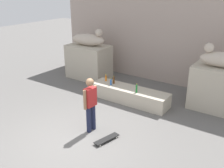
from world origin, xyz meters
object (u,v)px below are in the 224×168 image
statue_reclining_right (224,59)px  bottle_green (137,89)px  bottle_blue (111,82)px  skater (90,103)px  skateboard (107,139)px  bottle_orange (106,78)px  statue_reclining_left (89,39)px  bottle_brown (114,80)px

statue_reclining_right → bottle_green: 3.06m
statue_reclining_right → bottle_blue: 4.02m
bottle_blue → skater: bearing=-69.7°
skater → bottle_green: 2.22m
skater → skateboard: size_ratio=2.03×
statue_reclining_right → bottle_orange: 4.33m
bottle_orange → bottle_blue: bearing=-32.1°
skater → skateboard: 1.13m
bottle_green → bottle_orange: bearing=167.6°
statue_reclining_left → bottle_blue: (2.12, -1.35, -1.17)m
bottle_blue → bottle_green: size_ratio=0.85×
statue_reclining_left → statue_reclining_right: (5.73, -0.01, 0.00)m
skateboard → bottle_green: bearing=23.4°
bottle_brown → statue_reclining_left: bearing=151.4°
bottle_orange → statue_reclining_right: bearing=15.0°
statue_reclining_left → bottle_orange: 2.34m
skateboard → statue_reclining_left: bearing=57.9°
statue_reclining_left → bottle_blue: 2.77m
statue_reclining_left → bottle_orange: bearing=-42.2°
skateboard → bottle_orange: size_ratio=3.07×
skateboard → bottle_brown: 3.14m
skater → skateboard: (0.71, -0.20, -0.86)m
bottle_blue → bottle_orange: (-0.42, 0.26, -0.01)m
statue_reclining_right → skateboard: (-2.06, -3.81, -1.76)m
bottle_brown → statue_reclining_right: bearing=17.6°
statue_reclining_left → skater: 4.76m
statue_reclining_right → bottle_brown: bearing=6.7°
skateboard → skater: bearing=88.2°
statue_reclining_right → skater: 4.64m
skater → bottle_blue: 2.44m
skateboard → bottle_brown: bearing=44.2°
bottle_brown → bottle_blue: size_ratio=1.10×
statue_reclining_left → bottle_blue: bearing=-42.1°
statue_reclining_left → statue_reclining_right: size_ratio=1.00×
bottle_green → bottle_blue: bearing=175.8°
bottle_green → skateboard: bearing=-80.6°
bottle_brown → bottle_orange: bottle_brown is taller
skater → statue_reclining_left: bearing=43.0°
bottle_brown → bottle_blue: bearing=-90.0°
statue_reclining_left → bottle_green: bearing=-33.3°
bottle_orange → skater: bearing=-63.6°
statue_reclining_right → bottle_green: bearing=19.3°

